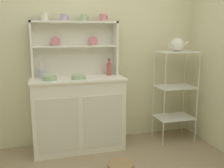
# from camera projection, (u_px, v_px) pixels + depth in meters

# --- Properties ---
(wall_back) EXTENTS (3.84, 0.05, 2.50)m
(wall_back) POSITION_uv_depth(u_px,v_px,m) (76.00, 45.00, 3.20)
(wall_back) COLOR beige
(wall_back) RESTS_ON ground
(hutch_cabinet) EXTENTS (1.10, 0.45, 0.88)m
(hutch_cabinet) POSITION_uv_depth(u_px,v_px,m) (78.00, 113.00, 3.11)
(hutch_cabinet) COLOR white
(hutch_cabinet) RESTS_ON ground
(hutch_shelf_unit) EXTENTS (1.02, 0.18, 0.65)m
(hutch_shelf_unit) POSITION_uv_depth(u_px,v_px,m) (75.00, 44.00, 3.10)
(hutch_shelf_unit) COLOR silver
(hutch_shelf_unit) RESTS_ON hutch_cabinet
(bakers_rack) EXTENTS (0.48, 0.34, 1.17)m
(bakers_rack) POSITION_uv_depth(u_px,v_px,m) (175.00, 85.00, 3.34)
(bakers_rack) COLOR silver
(bakers_rack) RESTS_ON ground
(cup_cream_0) EXTENTS (0.09, 0.08, 0.09)m
(cup_cream_0) POSITION_uv_depth(u_px,v_px,m) (45.00, 16.00, 2.91)
(cup_cream_0) COLOR silver
(cup_cream_0) RESTS_ON hutch_shelf_unit
(cup_lilac_1) EXTENTS (0.09, 0.08, 0.08)m
(cup_lilac_1) POSITION_uv_depth(u_px,v_px,m) (64.00, 17.00, 2.97)
(cup_lilac_1) COLOR #B79ECC
(cup_lilac_1) RESTS_ON hutch_shelf_unit
(cup_sage_2) EXTENTS (0.09, 0.08, 0.08)m
(cup_sage_2) POSITION_uv_depth(u_px,v_px,m) (84.00, 18.00, 3.03)
(cup_sage_2) COLOR #9EB78E
(cup_sage_2) RESTS_ON hutch_shelf_unit
(cup_rose_3) EXTENTS (0.10, 0.08, 0.08)m
(cup_rose_3) POSITION_uv_depth(u_px,v_px,m) (103.00, 18.00, 3.09)
(cup_rose_3) COLOR #D17A84
(cup_rose_3) RESTS_ON hutch_shelf_unit
(bowl_mixing_large) EXTENTS (0.16, 0.16, 0.05)m
(bowl_mixing_large) POSITION_uv_depth(u_px,v_px,m) (50.00, 78.00, 2.86)
(bowl_mixing_large) COLOR #9EB78E
(bowl_mixing_large) RESTS_ON hutch_cabinet
(bowl_floral_medium) EXTENTS (0.16, 0.16, 0.05)m
(bowl_floral_medium) POSITION_uv_depth(u_px,v_px,m) (78.00, 77.00, 2.95)
(bowl_floral_medium) COLOR #9EB78E
(bowl_floral_medium) RESTS_ON hutch_cabinet
(jam_bottle) EXTENTS (0.06, 0.06, 0.21)m
(jam_bottle) POSITION_uv_depth(u_px,v_px,m) (109.00, 69.00, 3.20)
(jam_bottle) COLOR #B74C47
(jam_bottle) RESTS_ON hutch_cabinet
(utensil_jar) EXTENTS (0.08, 0.08, 0.24)m
(utensil_jar) POSITION_uv_depth(u_px,v_px,m) (41.00, 73.00, 2.98)
(utensil_jar) COLOR #B2B7C6
(utensil_jar) RESTS_ON hutch_cabinet
(porcelain_teapot) EXTENTS (0.26, 0.17, 0.19)m
(porcelain_teapot) POSITION_uv_depth(u_px,v_px,m) (177.00, 45.00, 3.23)
(porcelain_teapot) COLOR white
(porcelain_teapot) RESTS_ON bakers_rack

